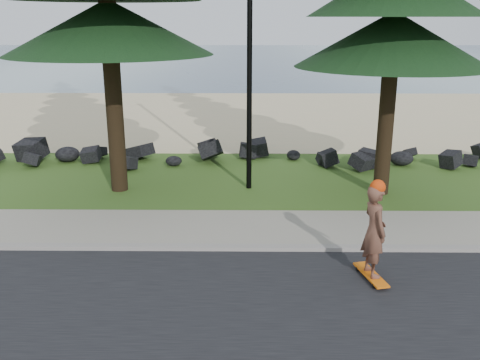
{
  "coord_description": "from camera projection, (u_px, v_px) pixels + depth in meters",
  "views": [
    {
      "loc": [
        -0.09,
        -10.74,
        4.49
      ],
      "look_at": [
        -0.21,
        0.0,
        1.2
      ],
      "focal_mm": 40.0,
      "sensor_mm": 36.0,
      "label": 1
    }
  ],
  "objects": [
    {
      "name": "ground",
      "position": [
        250.0,
        233.0,
        11.58
      ],
      "size": [
        160.0,
        160.0,
        0.0
      ],
      "primitive_type": "plane",
      "color": "#3A591C",
      "rests_on": "ground"
    },
    {
      "name": "lamp_post",
      "position": [
        250.0,
        31.0,
        13.43
      ],
      "size": [
        0.25,
        0.14,
        8.14
      ],
      "color": "black",
      "rests_on": "ground"
    },
    {
      "name": "seawall_boulders",
      "position": [
        248.0,
        165.0,
        16.94
      ],
      "size": [
        60.0,
        2.4,
        1.1
      ],
      "primitive_type": null,
      "color": "black",
      "rests_on": "ground"
    },
    {
      "name": "beach_sand",
      "position": [
        248.0,
        115.0,
        25.44
      ],
      "size": [
        160.0,
        15.0,
        0.01
      ],
      "primitive_type": "cube",
      "color": "beige",
      "rests_on": "ground"
    },
    {
      "name": "road",
      "position": [
        251.0,
        360.0,
        7.28
      ],
      "size": [
        160.0,
        7.0,
        0.02
      ],
      "primitive_type": "cube",
      "color": "black",
      "rests_on": "ground"
    },
    {
      "name": "ocean",
      "position": [
        247.0,
        58.0,
        60.34
      ],
      "size": [
        160.0,
        58.0,
        0.01
      ],
      "primitive_type": "cube",
      "color": "#344C63",
      "rests_on": "ground"
    },
    {
      "name": "skateboarder",
      "position": [
        374.0,
        231.0,
        9.26
      ],
      "size": [
        0.52,
        1.02,
        1.84
      ],
      "rotation": [
        0.0,
        0.0,
        1.8
      ],
      "color": "orange",
      "rests_on": "ground"
    },
    {
      "name": "kerb",
      "position": [
        250.0,
        248.0,
        10.71
      ],
      "size": [
        160.0,
        0.2,
        0.1
      ],
      "primitive_type": "cube",
      "color": "gray",
      "rests_on": "ground"
    },
    {
      "name": "sidewalk",
      "position": [
        249.0,
        228.0,
        11.76
      ],
      "size": [
        160.0,
        2.0,
        0.08
      ],
      "primitive_type": "cube",
      "color": "gray",
      "rests_on": "ground"
    }
  ]
}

